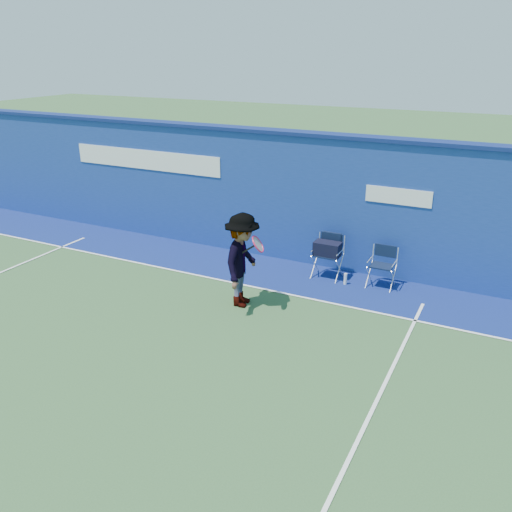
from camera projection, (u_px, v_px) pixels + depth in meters
The scene contains 8 objects.
ground at pixel (117, 344), 9.47m from camera, with size 80.00×80.00×0.00m, color #31552D.
stadium_wall at pixel (251, 191), 13.24m from camera, with size 24.00×0.50×3.08m.
out_of_bounds_strip at pixel (231, 265), 12.88m from camera, with size 24.00×1.80×0.01m, color navy.
court_lines at pixel (138, 329), 9.96m from camera, with size 24.00×12.00×0.01m.
directors_chair_left at pixel (327, 260), 12.07m from camera, with size 0.58×0.54×0.98m.
directors_chair_right at pixel (381, 274), 11.65m from camera, with size 0.53×0.47×0.88m.
water_bottle at pixel (345, 279), 11.79m from camera, with size 0.07×0.07×0.26m, color white.
tennis_player at pixel (242, 260), 10.59m from camera, with size 1.00×1.32×1.90m.
Camera 1 is at (5.88, -6.30, 4.86)m, focal length 38.00 mm.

